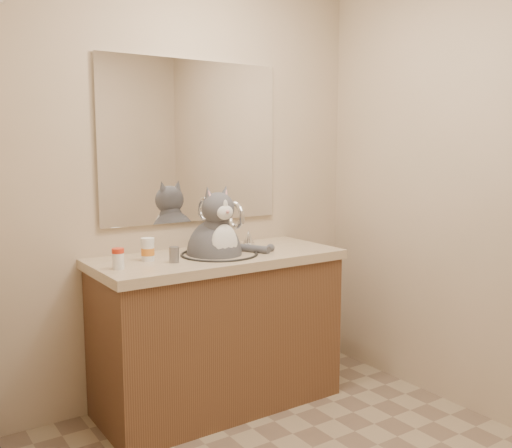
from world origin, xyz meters
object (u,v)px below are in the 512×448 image
at_px(grey_canister, 174,255).
at_px(pill_bottle_orange, 148,250).
at_px(cat, 216,249).
at_px(pill_bottle_redcap, 118,259).

bearing_deg(grey_canister, pill_bottle_orange, 128.54).
height_order(pill_bottle_orange, grey_canister, pill_bottle_orange).
height_order(cat, pill_bottle_redcap, cat).
bearing_deg(grey_canister, pill_bottle_redcap, 178.45).
bearing_deg(cat, pill_bottle_redcap, -174.11).
distance_m(pill_bottle_orange, grey_canister, 0.15).
height_order(pill_bottle_redcap, pill_bottle_orange, pill_bottle_orange).
relative_size(cat, pill_bottle_redcap, 5.84).
relative_size(cat, pill_bottle_orange, 4.98).
bearing_deg(pill_bottle_orange, cat, -7.29).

